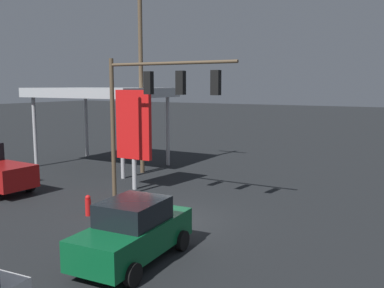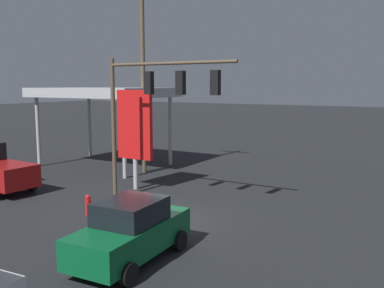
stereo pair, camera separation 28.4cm
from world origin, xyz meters
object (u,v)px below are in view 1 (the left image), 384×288
Objects in this scene: utility_pole at (141,74)px; fire_hydrant at (88,205)px; sedan_far at (134,231)px; traffic_signal_assembly at (155,97)px; price_sign at (134,127)px.

fire_hydrant is at bearing 111.88° from utility_pole.
utility_pole is 14.51m from sedan_far.
utility_pole reaches higher than traffic_signal_assembly.
sedan_far is 5.11× the size of fire_hydrant.
fire_hydrant is at bearing 60.46° from traffic_signal_assembly.
sedan_far is at bearing 125.25° from utility_pole.
traffic_signal_assembly is 7.54m from utility_pole.
fire_hydrant is (-3.35, 8.33, -5.62)m from utility_pole.
utility_pole is 2.56× the size of sedan_far.
utility_pole is at bearing -148.18° from sedan_far.
fire_hydrant is at bearing -125.01° from sedan_far.
utility_pole is at bearing -58.97° from price_sign.
fire_hydrant is (1.54, 2.72, -4.44)m from traffic_signal_assembly.
traffic_signal_assembly reaches higher than fire_hydrant.
utility_pole is at bearing -48.98° from traffic_signal_assembly.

